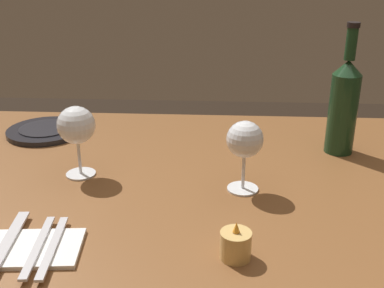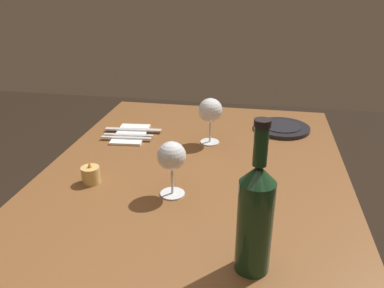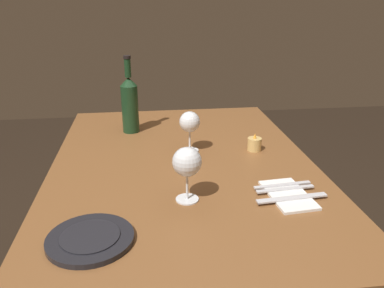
{
  "view_description": "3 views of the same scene",
  "coord_description": "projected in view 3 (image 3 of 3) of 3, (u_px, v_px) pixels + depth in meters",
  "views": [
    {
      "loc": [
        -0.05,
        0.93,
        1.21
      ],
      "look_at": [
        0.0,
        -0.05,
        0.81
      ],
      "focal_mm": 44.29,
      "sensor_mm": 36.0,
      "label": 1
    },
    {
      "loc": [
        -0.98,
        -0.18,
        1.29
      ],
      "look_at": [
        0.02,
        0.0,
        0.84
      ],
      "focal_mm": 36.4,
      "sensor_mm": 36.0,
      "label": 2
    },
    {
      "loc": [
        1.23,
        -0.12,
        1.3
      ],
      "look_at": [
        0.02,
        0.03,
        0.82
      ],
      "focal_mm": 36.51,
      "sensor_mm": 36.0,
      "label": 3
    }
  ],
  "objects": [
    {
      "name": "dining_table",
      "position": [
        184.0,
        186.0,
        1.38
      ],
      "size": [
        1.3,
        0.9,
        0.74
      ],
      "color": "brown",
      "rests_on": "ground"
    },
    {
      "name": "wine_glass_left",
      "position": [
        187.0,
        163.0,
        1.07
      ],
      "size": [
        0.08,
        0.08,
        0.16
      ],
      "color": "white",
      "rests_on": "dining_table"
    },
    {
      "name": "wine_glass_right",
      "position": [
        190.0,
        123.0,
        1.41
      ],
      "size": [
        0.08,
        0.08,
        0.15
      ],
      "color": "white",
      "rests_on": "dining_table"
    },
    {
      "name": "wine_bottle",
      "position": [
        130.0,
        103.0,
        1.61
      ],
      "size": [
        0.07,
        0.07,
        0.32
      ],
      "color": "#19381E",
      "rests_on": "dining_table"
    },
    {
      "name": "votive_candle",
      "position": [
        254.0,
        145.0,
        1.45
      ],
      "size": [
        0.05,
        0.05,
        0.07
      ],
      "color": "#DBB266",
      "rests_on": "dining_table"
    },
    {
      "name": "dinner_plate",
      "position": [
        90.0,
        239.0,
        0.93
      ],
      "size": [
        0.21,
        0.21,
        0.02
      ],
      "color": "black",
      "rests_on": "dining_table"
    },
    {
      "name": "folded_napkin",
      "position": [
        288.0,
        195.0,
        1.13
      ],
      "size": [
        0.2,
        0.13,
        0.01
      ],
      "color": "white",
      "rests_on": "dining_table"
    },
    {
      "name": "fork_inner",
      "position": [
        285.0,
        189.0,
        1.15
      ],
      "size": [
        0.03,
        0.18,
        0.0
      ],
      "color": "silver",
      "rests_on": "folded_napkin"
    },
    {
      "name": "fork_outer",
      "position": [
        282.0,
        185.0,
        1.18
      ],
      "size": [
        0.03,
        0.18,
        0.0
      ],
      "color": "silver",
      "rests_on": "folded_napkin"
    },
    {
      "name": "table_knife",
      "position": [
        292.0,
        198.0,
        1.1
      ],
      "size": [
        0.04,
        0.21,
        0.0
      ],
      "color": "silver",
      "rests_on": "folded_napkin"
    }
  ]
}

